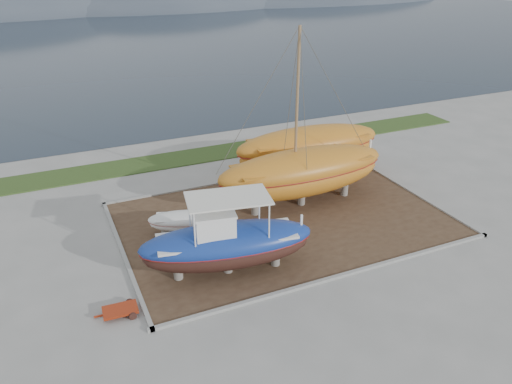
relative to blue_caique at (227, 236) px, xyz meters
name	(u,v)px	position (x,y,z in m)	size (l,w,h in m)	color
ground	(319,255)	(4.79, -0.48, -2.04)	(140.00, 140.00, 0.00)	gray
dirt_patch	(283,219)	(4.79, 3.52, -2.01)	(18.00, 12.00, 0.06)	#422D1E
curb_frame	(283,219)	(4.79, 3.52, -1.96)	(18.60, 12.60, 0.15)	gray
grass_strip	(215,153)	(4.79, 15.02, -2.00)	(44.00, 3.00, 0.08)	#284219
sea	(103,44)	(4.79, 69.52, -2.04)	(260.00, 100.00, 0.04)	#192532
mountain_ridge	(69,12)	(4.79, 124.52, -2.04)	(200.00, 36.00, 20.00)	#333D49
blue_caique	(227,236)	(0.00, 0.00, 0.00)	(8.20, 2.56, 3.95)	navy
white_dinghy	(186,223)	(-0.73, 4.29, -1.36)	(4.07, 1.53, 1.22)	white
orange_sailboat	(305,122)	(6.64, 4.76, 3.25)	(10.69, 3.15, 10.45)	#B56D1B
orange_bare_hull	(308,153)	(9.09, 8.33, -0.28)	(10.32, 3.10, 3.38)	#B56D1B
red_trailer	(120,312)	(-5.30, -1.04, -1.88)	(2.17, 1.09, 0.31)	#9D2C11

